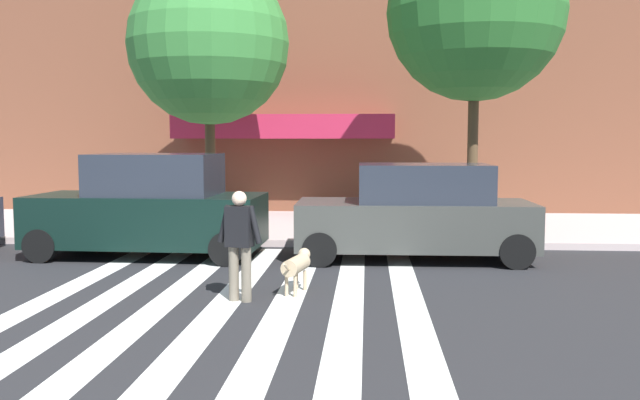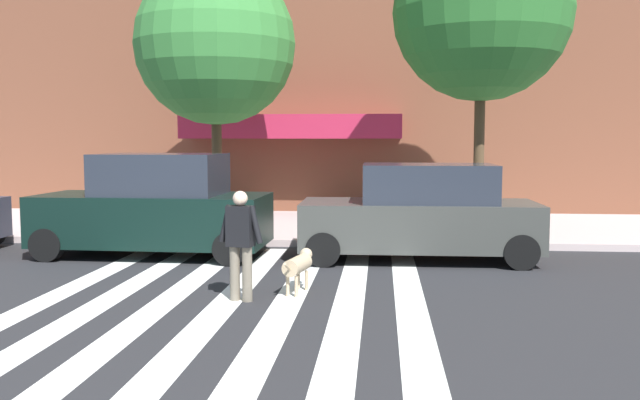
% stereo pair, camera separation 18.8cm
% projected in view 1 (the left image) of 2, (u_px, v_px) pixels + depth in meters
% --- Properties ---
extents(ground_plane, '(160.00, 160.00, 0.00)m').
position_uv_depth(ground_plane, '(170.00, 325.00, 8.76)').
color(ground_plane, '#232326').
extents(sidewalk_far, '(80.00, 6.00, 0.15)m').
position_uv_depth(sidewalk_far, '(272.00, 226.00, 18.02)').
color(sidewalk_far, '#B7A3A0').
rests_on(sidewalk_far, ground_plane).
extents(crosswalk_stripes, '(5.85, 12.07, 0.01)m').
position_uv_depth(crosswalk_stripes, '(206.00, 325.00, 8.72)').
color(crosswalk_stripes, silver).
rests_on(crosswalk_stripes, ground_plane).
extents(parked_car_behind_first, '(4.70, 2.12, 2.10)m').
position_uv_depth(parked_car_behind_first, '(150.00, 208.00, 13.74)').
color(parked_car_behind_first, black).
rests_on(parked_car_behind_first, ground_plane).
extents(parked_car_third_in_line, '(4.63, 2.00, 1.90)m').
position_uv_depth(parked_car_third_in_line, '(417.00, 214.00, 13.38)').
color(parked_car_third_in_line, '#383935').
rests_on(parked_car_third_in_line, ground_plane).
extents(street_tree_nearest, '(3.99, 3.99, 6.57)m').
position_uv_depth(street_tree_nearest, '(209.00, 44.00, 16.65)').
color(street_tree_nearest, '#4C3823').
rests_on(street_tree_nearest, sidewalk_far).
extents(street_tree_middle, '(4.07, 4.07, 7.17)m').
position_uv_depth(street_tree_middle, '(475.00, 13.00, 15.50)').
color(street_tree_middle, '#4C3823').
rests_on(street_tree_middle, sidewalk_far).
extents(pedestrian_dog_walker, '(0.71, 0.32, 1.64)m').
position_uv_depth(pedestrian_dog_walker, '(240.00, 239.00, 9.94)').
color(pedestrian_dog_walker, '#6B6051').
rests_on(pedestrian_dog_walker, ground_plane).
extents(dog_on_leash, '(0.41, 1.08, 0.65)m').
position_uv_depth(dog_on_leash, '(297.00, 265.00, 10.53)').
color(dog_on_leash, tan).
rests_on(dog_on_leash, ground_plane).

